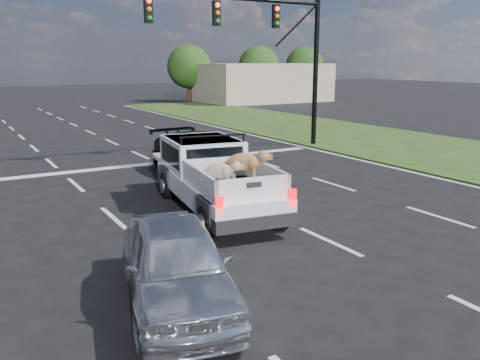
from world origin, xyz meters
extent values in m
plane|color=black|center=(0.00, 0.00, 0.00)|extent=(160.00, 160.00, 0.00)
cube|color=silver|center=(-1.75, 6.00, 0.01)|extent=(0.12, 60.00, 0.01)
cube|color=silver|center=(1.75, 6.00, 0.01)|extent=(0.12, 60.00, 0.01)
cube|color=silver|center=(5.25, 6.00, 0.01)|extent=(0.12, 60.00, 0.01)
cube|color=silver|center=(8.80, 6.00, 0.01)|extent=(0.15, 60.00, 0.01)
cube|color=silver|center=(0.00, 10.00, 0.01)|extent=(17.00, 0.45, 0.01)
cube|color=#243B12|center=(13.00, 6.00, 0.03)|extent=(8.00, 60.00, 0.06)
cylinder|color=black|center=(9.60, 10.50, 3.50)|extent=(0.22, 0.22, 7.00)
cube|color=black|center=(7.40, 10.50, 5.60)|extent=(0.30, 0.18, 0.95)
sphere|color=red|center=(7.40, 10.39, 5.90)|extent=(0.18, 0.18, 0.18)
cube|color=black|center=(4.60, 10.50, 5.60)|extent=(0.30, 0.18, 0.95)
sphere|color=red|center=(4.60, 10.39, 5.90)|extent=(0.18, 0.18, 0.18)
cube|color=black|center=(1.80, 10.50, 5.60)|extent=(0.30, 0.18, 0.95)
sphere|color=red|center=(1.80, 10.39, 5.90)|extent=(0.18, 0.18, 0.18)
cube|color=tan|center=(22.00, 34.00, 1.80)|extent=(12.00, 7.00, 3.60)
cylinder|color=#332114|center=(16.00, 38.00, 1.08)|extent=(0.44, 0.44, 2.16)
sphere|color=#19390F|center=(16.00, 38.00, 3.30)|extent=(4.20, 4.20, 4.20)
cylinder|color=#332114|center=(24.00, 38.00, 1.08)|extent=(0.44, 0.44, 2.16)
sphere|color=#19390F|center=(24.00, 38.00, 3.30)|extent=(4.20, 4.20, 4.20)
cylinder|color=#332114|center=(30.00, 38.00, 1.08)|extent=(0.44, 0.44, 2.16)
sphere|color=#19390F|center=(30.00, 38.00, 3.30)|extent=(4.20, 4.20, 4.20)
cylinder|color=black|center=(-0.41, 1.48, 0.37)|extent=(0.38, 0.77, 0.74)
cylinder|color=black|center=(1.27, 1.23, 0.37)|extent=(0.38, 0.77, 0.74)
cylinder|color=black|center=(0.13, 5.04, 0.37)|extent=(0.38, 0.77, 0.74)
cylinder|color=black|center=(1.80, 4.79, 0.37)|extent=(0.38, 0.77, 0.74)
cube|color=white|center=(0.70, 3.18, 0.64)|extent=(2.60, 5.38, 0.51)
cube|color=white|center=(0.89, 4.39, 1.31)|extent=(2.11, 2.48, 0.84)
cube|color=black|center=(0.72, 3.29, 1.34)|extent=(1.50, 0.25, 0.60)
cylinder|color=black|center=(0.74, 3.42, 1.93)|extent=(1.74, 0.31, 0.05)
cube|color=black|center=(0.53, 2.05, 0.87)|extent=(2.09, 2.71, 0.06)
cube|color=white|center=(-0.28, 2.17, 1.15)|extent=(0.45, 2.47, 0.51)
cube|color=white|center=(1.35, 1.93, 1.15)|extent=(0.45, 2.47, 0.51)
cube|color=white|center=(0.35, 0.86, 1.15)|extent=(1.73, 0.34, 0.51)
cube|color=#F6050D|center=(-0.50, 0.78, 0.93)|extent=(0.16, 0.08, 0.39)
cube|color=#F6050D|center=(1.14, 0.53, 0.93)|extent=(0.16, 0.08, 0.39)
cube|color=black|center=(0.33, 0.73, 0.47)|extent=(1.89, 0.57, 0.29)
imported|color=silver|center=(-2.20, -0.98, 0.67)|extent=(2.52, 4.19, 1.34)
imported|color=black|center=(2.20, 7.05, 0.72)|extent=(2.21, 5.01, 1.43)
camera|label=1|loc=(-5.09, -7.90, 3.75)|focal=38.00mm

